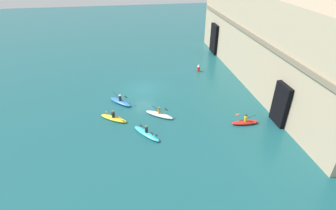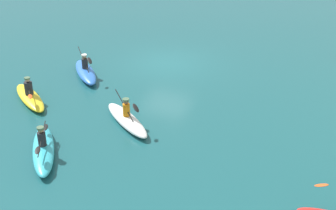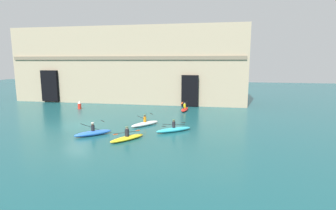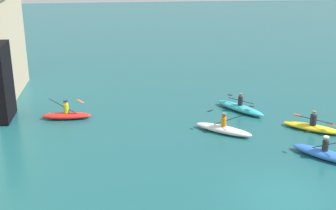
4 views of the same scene
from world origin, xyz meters
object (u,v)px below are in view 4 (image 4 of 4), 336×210
object	(u,v)px
kayak_yellow	(313,127)
kayak_blue	(324,154)
kayak_white	(223,129)
kayak_red	(67,115)
kayak_cyan	(240,108)

from	to	relation	value
kayak_yellow	kayak_blue	bearing A→B (deg)	112.42
kayak_white	kayak_red	size ratio (longest dim) A/B	1.06
kayak_red	kayak_blue	bearing A→B (deg)	-24.08
kayak_blue	kayak_white	xyz separation A→B (m)	(3.46, 4.14, -0.01)
kayak_red	kayak_cyan	bearing A→B (deg)	3.88
kayak_blue	kayak_cyan	size ratio (longest dim) A/B	0.89
kayak_blue	kayak_cyan	distance (m)	7.06
kayak_white	kayak_red	xyz separation A→B (m)	(2.89, 8.61, -0.00)
kayak_blue	kayak_red	bearing A→B (deg)	-160.12
kayak_yellow	kayak_white	distance (m)	4.89
kayak_yellow	kayak_cyan	bearing A→B (deg)	-10.64
kayak_blue	kayak_cyan	bearing A→B (deg)	156.79
kayak_white	kayak_red	world-z (taller)	kayak_red
kayak_yellow	kayak_red	bearing A→B (deg)	22.43
kayak_cyan	kayak_red	bearing A→B (deg)	-125.64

